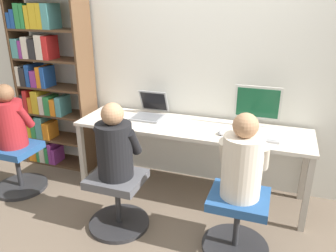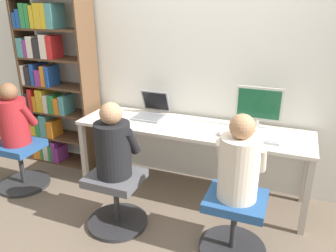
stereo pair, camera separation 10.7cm
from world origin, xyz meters
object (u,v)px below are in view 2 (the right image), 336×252
at_px(keyboard, 254,138).
at_px(person_at_laptop, 113,145).
at_px(desktop_monitor, 258,108).
at_px(person_near_shelf, 13,118).
at_px(office_chair_right, 116,198).
at_px(bookshelf, 50,83).
at_px(laptop, 151,112).
at_px(person_at_monitor, 239,163).
at_px(office_chair_left, 234,223).
at_px(office_chair_side, 21,163).

relative_size(keyboard, person_at_laptop, 0.67).
bearing_deg(desktop_monitor, person_near_shelf, -163.29).
relative_size(office_chair_right, bookshelf, 0.28).
bearing_deg(laptop, keyboard, -11.85).
bearing_deg(person_at_laptop, person_at_monitor, 2.37).
bearing_deg(keyboard, office_chair_left, -93.31).
bearing_deg(person_near_shelf, office_chair_side, -90.00).
height_order(person_at_monitor, person_near_shelf, person_at_monitor).
height_order(laptop, person_at_monitor, person_at_monitor).
height_order(person_at_monitor, person_at_laptop, person_at_monitor).
distance_m(office_chair_side, person_near_shelf, 0.51).
bearing_deg(person_near_shelf, laptop, 27.30).
bearing_deg(office_chair_right, person_near_shelf, 170.78).
bearing_deg(keyboard, person_at_laptop, -149.93).
bearing_deg(person_at_laptop, office_chair_left, 2.09).
distance_m(office_chair_right, bookshelf, 1.72).
bearing_deg(desktop_monitor, office_chair_left, -90.86).
distance_m(person_at_monitor, bookshelf, 2.48).
bearing_deg(office_chair_side, desktop_monitor, 16.82).
bearing_deg(laptop, bookshelf, -179.97).
height_order(person_at_monitor, bookshelf, bookshelf).
distance_m(desktop_monitor, office_chair_side, 2.51).
bearing_deg(office_chair_left, office_chair_right, -177.64).
bearing_deg(office_chair_right, office_chair_side, 170.98).
bearing_deg(office_chair_side, bookshelf, 93.78).
height_order(laptop, office_chair_right, laptop).
bearing_deg(office_chair_side, person_at_monitor, -3.87).
xyz_separation_m(office_chair_left, bookshelf, (-2.34, 0.80, 0.73)).
relative_size(office_chair_right, person_at_monitor, 0.81).
relative_size(desktop_monitor, person_at_laptop, 0.67).
bearing_deg(office_chair_right, bookshelf, 147.34).
bearing_deg(bookshelf, laptop, 0.03).
relative_size(person_at_monitor, person_at_laptop, 1.03).
height_order(office_chair_left, person_near_shelf, person_near_shelf).
height_order(laptop, person_at_laptop, person_at_laptop).
bearing_deg(office_chair_right, person_at_monitor, 2.63).
distance_m(person_at_laptop, person_near_shelf, 1.29).
xyz_separation_m(office_chair_right, bookshelf, (-1.32, 0.84, 0.73)).
bearing_deg(person_at_monitor, person_near_shelf, 176.01).
bearing_deg(office_chair_side, keyboard, 10.05).
bearing_deg(office_chair_left, bookshelf, 161.07).
xyz_separation_m(person_at_laptop, office_chair_side, (-1.27, 0.20, -0.51)).
height_order(keyboard, office_chair_right, keyboard).
distance_m(office_chair_left, office_chair_side, 2.30).
relative_size(office_chair_side, person_near_shelf, 0.84).
xyz_separation_m(office_chair_left, office_chair_side, (-2.30, 0.16, 0.00)).
xyz_separation_m(office_chair_right, person_at_monitor, (1.02, 0.05, 0.52)).
height_order(person_at_laptop, person_near_shelf, same).
bearing_deg(office_chair_left, desktop_monitor, 89.14).
height_order(keyboard, office_chair_side, keyboard).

